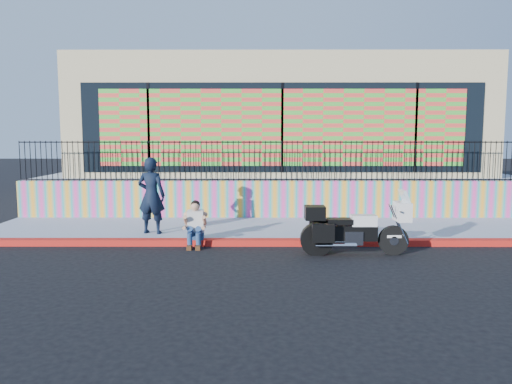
{
  "coord_description": "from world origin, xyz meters",
  "views": [
    {
      "loc": [
        -0.78,
        -11.67,
        2.61
      ],
      "look_at": [
        -0.82,
        1.2,
        1.15
      ],
      "focal_mm": 35.0,
      "sensor_mm": 36.0,
      "label": 1
    }
  ],
  "objects": [
    {
      "name": "storefront_building",
      "position": [
        0.0,
        8.13,
        3.25
      ],
      "size": [
        14.0,
        8.06,
        4.0
      ],
      "color": "tan",
      "rests_on": "elevated_platform"
    },
    {
      "name": "police_officer",
      "position": [
        -3.44,
        0.73,
        1.11
      ],
      "size": [
        0.77,
        0.58,
        1.92
      ],
      "primitive_type": "imported",
      "rotation": [
        0.0,
        0.0,
        2.96
      ],
      "color": "black",
      "rests_on": "sidewalk"
    },
    {
      "name": "red_curb",
      "position": [
        0.0,
        0.0,
        0.07
      ],
      "size": [
        16.0,
        0.3,
        0.15
      ],
      "primitive_type": "cube",
      "color": "#B80D18",
      "rests_on": "ground"
    },
    {
      "name": "police_motorcycle",
      "position": [
        1.31,
        -0.95,
        0.61
      ],
      "size": [
        2.33,
        0.77,
        1.45
      ],
      "color": "black",
      "rests_on": "ground"
    },
    {
      "name": "ground",
      "position": [
        0.0,
        0.0,
        0.0
      ],
      "size": [
        90.0,
        90.0,
        0.0
      ],
      "primitive_type": "plane",
      "color": "black",
      "rests_on": "ground"
    },
    {
      "name": "sidewalk",
      "position": [
        0.0,
        1.65,
        0.07
      ],
      "size": [
        16.0,
        3.0,
        0.15
      ],
      "primitive_type": "cube",
      "color": "#919BAE",
      "rests_on": "ground"
    },
    {
      "name": "mural_wall",
      "position": [
        0.0,
        3.25,
        0.7
      ],
      "size": [
        16.0,
        0.2,
        1.1
      ],
      "primitive_type": "cube",
      "color": "#F03F9D",
      "rests_on": "sidewalk"
    },
    {
      "name": "elevated_platform",
      "position": [
        0.0,
        8.35,
        0.62
      ],
      "size": [
        16.0,
        10.0,
        1.25
      ],
      "primitive_type": "cube",
      "color": "#919BAE",
      "rests_on": "ground"
    },
    {
      "name": "metal_fence",
      "position": [
        0.0,
        3.25,
        1.85
      ],
      "size": [
        15.8,
        0.04,
        1.2
      ],
      "primitive_type": null,
      "color": "black",
      "rests_on": "mural_wall"
    },
    {
      "name": "seated_man",
      "position": [
        -2.24,
        -0.18,
        0.45
      ],
      "size": [
        0.54,
        0.71,
        1.06
      ],
      "color": "navy",
      "rests_on": "ground"
    }
  ]
}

